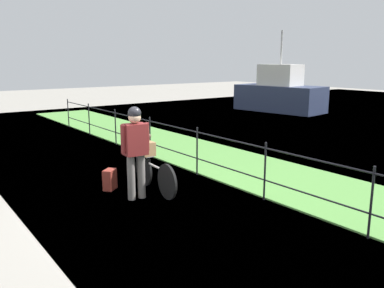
{
  "coord_description": "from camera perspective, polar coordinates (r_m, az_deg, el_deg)",
  "views": [
    {
      "loc": [
        5.75,
        -3.14,
        2.47
      ],
      "look_at": [
        -0.27,
        1.31,
        0.9
      ],
      "focal_mm": 37.42,
      "sensor_mm": 36.0,
      "label": 1
    }
  ],
  "objects": [
    {
      "name": "iron_fence",
      "position": [
        7.92,
        5.11,
        -1.72
      ],
      "size": [
        18.04,
        0.04,
        1.06
      ],
      "color": "black",
      "rests_on": "ground"
    },
    {
      "name": "bicycle_main",
      "position": [
        7.65,
        -5.37,
        -4.32
      ],
      "size": [
        1.62,
        0.2,
        0.66
      ],
      "color": "black",
      "rests_on": "ground"
    },
    {
      "name": "mooring_bollard",
      "position": [
        9.85,
        -7.42,
        -1.61
      ],
      "size": [
        0.2,
        0.2,
        0.39
      ],
      "primitive_type": "cylinder",
      "color": "#38383D",
      "rests_on": "ground"
    },
    {
      "name": "grass_strip",
      "position": [
        8.92,
        11.03,
        -4.35
      ],
      "size": [
        27.0,
        2.4,
        0.03
      ],
      "primitive_type": "cube",
      "color": "#569342",
      "rests_on": "ground"
    },
    {
      "name": "cyclist_person",
      "position": [
        7.16,
        -8.07,
        -0.1
      ],
      "size": [
        0.29,
        0.54,
        1.68
      ],
      "color": "slate",
      "rests_on": "ground"
    },
    {
      "name": "terrier_dog",
      "position": [
        7.78,
        -6.54,
        0.86
      ],
      "size": [
        0.32,
        0.16,
        0.18
      ],
      "color": "#4C3D2D",
      "rests_on": "wooden_crate"
    },
    {
      "name": "ground_plane",
      "position": [
        7.0,
        -7.44,
        -8.92
      ],
      "size": [
        60.0,
        60.0,
        0.0
      ],
      "primitive_type": "plane",
      "color": "gray"
    },
    {
      "name": "backpack_on_paving",
      "position": [
        7.96,
        -11.63,
        -4.98
      ],
      "size": [
        0.32,
        0.33,
        0.4
      ],
      "primitive_type": "cube",
      "rotation": [
        0.0,
        0.0,
        2.25
      ],
      "color": "maroon",
      "rests_on": "ground"
    },
    {
      "name": "wooden_crate",
      "position": [
        7.84,
        -6.58,
        -0.61
      ],
      "size": [
        0.37,
        0.29,
        0.27
      ],
      "primitive_type": "cube",
      "rotation": [
        0.0,
        0.0,
        -0.07
      ],
      "color": "#A87F51",
      "rests_on": "bicycle_main"
    },
    {
      "name": "moored_boat_mid",
      "position": [
        20.31,
        12.35,
        7.02
      ],
      "size": [
        4.51,
        2.4,
        3.88
      ],
      "color": "#2D3856",
      "rests_on": "ground"
    }
  ]
}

